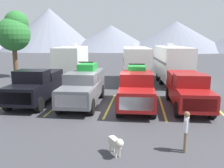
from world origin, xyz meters
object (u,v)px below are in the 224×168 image
object	(u,v)px
camper_trailer_b	(136,63)
camper_trailer_c	(171,62)
pickup_truck_c	(136,87)
pickup_truck_d	(187,89)
pickup_truck_a	(36,86)
dog	(117,143)
pickup_truck_b	(84,85)
person_a	(186,129)
camper_trailer_a	(72,62)

from	to	relation	value
camper_trailer_b	camper_trailer_c	size ratio (longest dim) A/B	0.92
pickup_truck_c	camper_trailer_c	world-z (taller)	camper_trailer_c
pickup_truck_d	camper_trailer_c	distance (m)	8.56
pickup_truck_c	camper_trailer_b	xyz separation A→B (m)	(-0.27, 8.43, 0.72)
pickup_truck_a	dog	bearing A→B (deg)	-47.72
camper_trailer_c	pickup_truck_a	bearing A→B (deg)	-138.03
camper_trailer_c	pickup_truck_b	bearing A→B (deg)	-127.57
pickup_truck_d	person_a	bearing A→B (deg)	-100.69
pickup_truck_b	pickup_truck_a	bearing A→B (deg)	-176.40
pickup_truck_a	dog	distance (m)	8.97
camper_trailer_b	camper_trailer_c	bearing A→B (deg)	6.01
pickup_truck_a	camper_trailer_c	distance (m)	13.07
camper_trailer_a	camper_trailer_b	xyz separation A→B (m)	(6.32, 0.11, -0.02)
pickup_truck_b	dog	world-z (taller)	pickup_truck_b
pickup_truck_c	camper_trailer_c	bearing A→B (deg)	70.33
dog	camper_trailer_b	bearing A→B (deg)	88.95
pickup_truck_c	camper_trailer_b	bearing A→B (deg)	91.83
camper_trailer_a	dog	bearing A→B (deg)	-67.89
pickup_truck_a	pickup_truck_d	bearing A→B (deg)	1.24
pickup_truck_b	pickup_truck_c	world-z (taller)	pickup_truck_b
pickup_truck_c	camper_trailer_b	distance (m)	8.46
pickup_truck_b	dog	distance (m)	7.43
pickup_truck_c	pickup_truck_a	bearing A→B (deg)	179.49
pickup_truck_a	person_a	bearing A→B (deg)	-34.80
pickup_truck_b	pickup_truck_d	bearing A→B (deg)	0.10
pickup_truck_a	pickup_truck_b	distance (m)	3.15
pickup_truck_a	dog	world-z (taller)	pickup_truck_a
pickup_truck_b	pickup_truck_c	size ratio (longest dim) A/B	1.05
camper_trailer_a	dog	world-z (taller)	camper_trailer_a
pickup_truck_a	camper_trailer_a	distance (m)	8.29
pickup_truck_a	pickup_truck_b	world-z (taller)	pickup_truck_b
pickup_truck_a	pickup_truck_c	size ratio (longest dim) A/B	0.96
pickup_truck_c	dog	size ratio (longest dim) A/B	6.83
camper_trailer_b	pickup_truck_d	bearing A→B (deg)	-67.34
pickup_truck_a	pickup_truck_b	bearing A→B (deg)	3.60
pickup_truck_b	camper_trailer_a	xyz separation A→B (m)	(-3.16, 8.06, 0.73)
pickup_truck_a	camper_trailer_a	xyz separation A→B (m)	(-0.03, 8.25, 0.79)
camper_trailer_c	pickup_truck_d	bearing A→B (deg)	-90.02
person_a	dog	distance (m)	2.64
person_a	dog	bearing A→B (deg)	-164.86
pickup_truck_a	person_a	distance (m)	10.40
pickup_truck_c	pickup_truck_b	bearing A→B (deg)	175.72
pickup_truck_b	pickup_truck_d	size ratio (longest dim) A/B	1.05
pickup_truck_a	camper_trailer_a	bearing A→B (deg)	90.18
pickup_truck_d	camper_trailer_c	size ratio (longest dim) A/B	0.61
camper_trailer_a	pickup_truck_d	bearing A→B (deg)	-39.61
pickup_truck_a	pickup_truck_d	size ratio (longest dim) A/B	0.96
pickup_truck_d	pickup_truck_b	bearing A→B (deg)	-179.90
pickup_truck_b	person_a	world-z (taller)	pickup_truck_b
pickup_truck_d	camper_trailer_a	size ratio (longest dim) A/B	0.71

